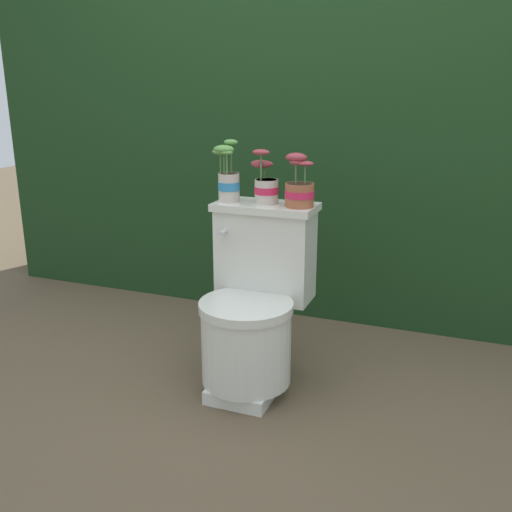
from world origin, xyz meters
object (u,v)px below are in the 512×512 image
Objects in this scene: potted_plant_left at (228,178)px; potted_plant_midleft at (265,184)px; potted_plant_middle at (299,189)px; toilet at (254,308)px.

potted_plant_left is 1.15× the size of potted_plant_midleft.
potted_plant_left is 1.20× the size of potted_plant_middle.
toilet is 3.53× the size of potted_plant_middle.
potted_plant_middle is (0.15, -0.02, -0.01)m from potted_plant_midleft.
potted_plant_left reaches higher than potted_plant_middle.
potted_plant_midleft is at bearing 172.52° from potted_plant_middle.
potted_plant_left reaches higher than potted_plant_midleft.
potted_plant_midleft is at bearing 8.95° from potted_plant_left.
toilet is 0.52m from potted_plant_middle.
toilet is at bearing -88.58° from potted_plant_midleft.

